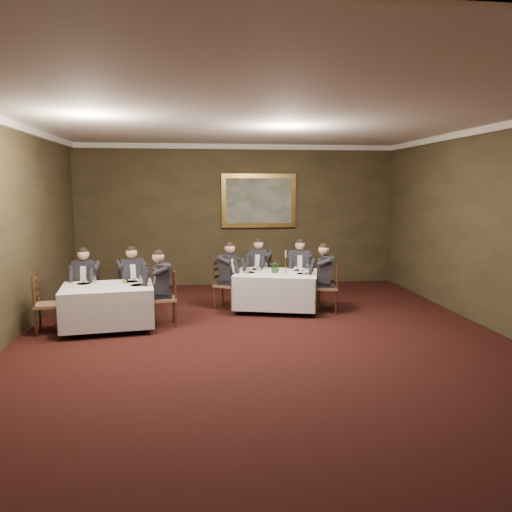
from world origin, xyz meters
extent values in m
plane|color=black|center=(0.00, 0.00, 0.00)|extent=(10.00, 10.00, 0.00)
cube|color=silver|center=(0.00, 0.00, 3.50)|extent=(8.00, 10.00, 0.10)
cube|color=#2D2A16|center=(0.00, 5.00, 1.75)|extent=(8.00, 0.10, 3.50)
cube|color=#2D2A16|center=(0.00, -5.00, 1.75)|extent=(8.00, 0.10, 3.50)
cube|color=#2D2A16|center=(4.00, 0.00, 1.75)|extent=(0.10, 10.00, 3.50)
cube|color=white|center=(0.00, 4.95, 3.44)|extent=(8.00, 0.10, 0.12)
cube|color=#301E0D|center=(0.52, 2.17, 0.73)|extent=(1.79, 1.52, 0.04)
cube|color=white|center=(0.52, 2.17, 0.76)|extent=(1.86, 1.59, 0.02)
cube|color=white|center=(0.52, 2.17, 0.42)|extent=(1.89, 1.61, 0.65)
cube|color=#301E0D|center=(-2.60, 1.17, 0.73)|extent=(1.59, 1.28, 0.04)
cube|color=white|center=(-2.60, 1.17, 0.76)|extent=(1.66, 1.35, 0.02)
cube|color=white|center=(-2.60, 1.17, 0.42)|extent=(1.68, 1.37, 0.65)
cube|color=#845F43|center=(0.30, 3.08, 0.48)|extent=(0.59, 0.58, 0.05)
cube|color=#301E0D|center=(0.40, 3.25, 0.73)|extent=(0.35, 0.21, 0.54)
cube|color=black|center=(0.30, 3.08, 0.86)|extent=(0.52, 0.48, 0.55)
sphere|color=#DFA68B|center=(0.30, 3.08, 1.24)|extent=(0.29, 0.29, 0.21)
cube|color=#845F43|center=(1.14, 2.86, 0.48)|extent=(0.53, 0.52, 0.05)
cube|color=#301E0D|center=(1.19, 3.04, 0.73)|extent=(0.38, 0.13, 0.54)
cube|color=black|center=(1.14, 2.86, 0.86)|extent=(0.49, 0.41, 0.55)
sphere|color=#DFA68B|center=(1.14, 2.86, 1.24)|extent=(0.26, 0.26, 0.21)
cube|color=#845F43|center=(-0.47, 2.43, 0.48)|extent=(0.58, 0.59, 0.05)
cube|color=#301E0D|center=(-0.63, 2.52, 0.73)|extent=(0.21, 0.35, 0.54)
cube|color=black|center=(-0.47, 2.43, 0.86)|extent=(0.47, 0.52, 0.55)
sphere|color=#DFA68B|center=(-0.47, 2.43, 1.24)|extent=(0.29, 0.29, 0.21)
cube|color=#845F43|center=(1.50, 1.92, 0.48)|extent=(0.53, 0.54, 0.05)
cube|color=#301E0D|center=(1.68, 1.86, 0.73)|extent=(0.14, 0.37, 0.54)
cube|color=black|center=(1.50, 1.92, 0.86)|extent=(0.42, 0.49, 0.55)
sphere|color=#DFA68B|center=(1.50, 1.92, 1.24)|extent=(0.26, 0.26, 0.21)
cube|color=#845F43|center=(-3.11, 1.89, 0.48)|extent=(0.46, 0.44, 0.05)
cube|color=#301E0D|center=(-3.10, 2.08, 0.73)|extent=(0.38, 0.05, 0.54)
cube|color=black|center=(-3.11, 1.89, 0.86)|extent=(0.44, 0.33, 0.55)
sphere|color=#DFA68B|center=(-3.11, 1.89, 1.24)|extent=(0.22, 0.22, 0.21)
cube|color=#845F43|center=(-2.29, 2.00, 0.48)|extent=(0.56, 0.55, 0.05)
cube|color=#301E0D|center=(-2.36, 2.18, 0.73)|extent=(0.36, 0.17, 0.54)
cube|color=black|center=(-2.29, 2.00, 0.86)|extent=(0.50, 0.44, 0.55)
sphere|color=#DFA68B|center=(-2.29, 2.00, 1.24)|extent=(0.27, 0.27, 0.21)
cube|color=#845F43|center=(-1.65, 1.30, 0.48)|extent=(0.47, 0.49, 0.05)
cube|color=#301E0D|center=(-1.46, 1.32, 0.73)|extent=(0.08, 0.38, 0.54)
cube|color=black|center=(-1.65, 1.30, 0.86)|extent=(0.36, 0.45, 0.55)
sphere|color=#DFA68B|center=(-1.65, 1.30, 1.24)|extent=(0.23, 0.23, 0.21)
cube|color=#845F43|center=(-3.55, 1.05, 0.48)|extent=(0.47, 0.48, 0.05)
cube|color=#301E0D|center=(-3.74, 1.03, 0.73)|extent=(0.07, 0.38, 0.54)
imported|color=#2D5926|center=(0.50, 2.17, 0.91)|extent=(0.27, 0.24, 0.28)
cylinder|color=#AA8F34|center=(0.69, 2.08, 0.77)|extent=(0.07, 0.07, 0.02)
cylinder|color=#AA8F34|center=(0.69, 2.08, 0.94)|extent=(0.02, 0.02, 0.31)
cylinder|color=white|center=(0.69, 2.08, 1.17)|extent=(0.02, 0.02, 0.14)
cylinder|color=white|center=(0.18, 2.61, 0.77)|extent=(0.25, 0.25, 0.01)
cylinder|color=white|center=(0.18, 2.76, 0.80)|extent=(0.08, 0.08, 0.05)
cylinder|color=white|center=(0.35, 2.61, 0.83)|extent=(0.06, 0.06, 0.14)
cylinder|color=white|center=(-3.05, 1.44, 0.77)|extent=(0.25, 0.25, 0.01)
cylinder|color=white|center=(-3.05, 1.59, 0.80)|extent=(0.08, 0.08, 0.05)
cylinder|color=white|center=(-2.88, 1.44, 0.83)|extent=(0.06, 0.06, 0.14)
cube|color=gold|center=(0.52, 4.94, 2.12)|extent=(1.87, 0.08, 1.34)
cube|color=#3D432D|center=(0.52, 4.90, 2.12)|extent=(1.65, 0.01, 1.12)
camera|label=1|loc=(-1.07, -7.51, 2.45)|focal=35.00mm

